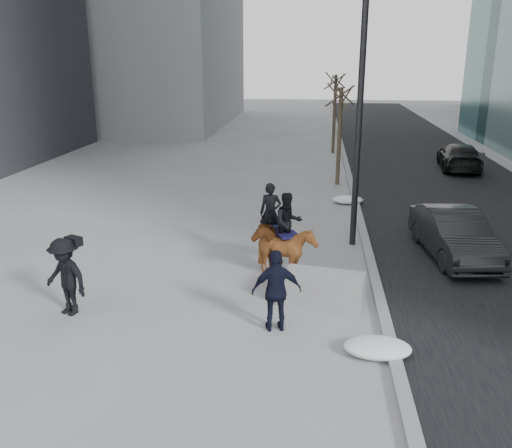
# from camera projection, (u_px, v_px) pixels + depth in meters

# --- Properties ---
(ground) EXTENTS (120.00, 120.00, 0.00)m
(ground) POSITION_uv_depth(u_px,v_px,m) (250.00, 300.00, 12.66)
(ground) COLOR gray
(ground) RESTS_ON ground
(road) EXTENTS (8.00, 90.00, 0.01)m
(road) POSITION_uv_depth(u_px,v_px,m) (456.00, 200.00, 21.41)
(road) COLOR black
(road) RESTS_ON ground
(curb) EXTENTS (0.25, 90.00, 0.12)m
(curb) POSITION_uv_depth(u_px,v_px,m) (354.00, 196.00, 21.81)
(curb) COLOR gray
(curb) RESTS_ON ground
(planter) EXTENTS (1.95, 1.23, 0.72)m
(planter) POSITION_uv_depth(u_px,v_px,m) (323.00, 289.00, 12.39)
(planter) COLOR gray
(planter) RESTS_ON ground
(car_near) EXTENTS (1.91, 4.24, 1.35)m
(car_near) POSITION_uv_depth(u_px,v_px,m) (454.00, 234.00, 15.19)
(car_near) COLOR black
(car_near) RESTS_ON ground
(car_far) EXTENTS (2.27, 4.62, 1.29)m
(car_far) POSITION_uv_depth(u_px,v_px,m) (459.00, 157.00, 26.92)
(car_far) COLOR black
(car_far) RESTS_ON ground
(tree_near) EXTENTS (1.20, 1.20, 4.65)m
(tree_near) POSITION_uv_depth(u_px,v_px,m) (340.00, 132.00, 23.30)
(tree_near) COLOR #3A3022
(tree_near) RESTS_ON ground
(tree_far) EXTENTS (1.20, 1.20, 4.92)m
(tree_far) POSITION_uv_depth(u_px,v_px,m) (335.00, 110.00, 30.92)
(tree_far) COLOR #33241E
(tree_far) RESTS_ON ground
(mounted_left) EXTENTS (0.83, 1.79, 2.30)m
(mounted_left) POSITION_uv_depth(u_px,v_px,m) (270.00, 238.00, 14.33)
(mounted_left) COLOR #481A0E
(mounted_left) RESTS_ON ground
(mounted_right) EXTENTS (1.60, 1.68, 2.23)m
(mounted_right) POSITION_uv_depth(u_px,v_px,m) (287.00, 246.00, 13.64)
(mounted_right) COLOR #4F240F
(mounted_right) RESTS_ON ground
(feeder) EXTENTS (1.09, 0.96, 1.75)m
(feeder) POSITION_uv_depth(u_px,v_px,m) (277.00, 291.00, 11.07)
(feeder) COLOR black
(feeder) RESTS_ON ground
(camera_crew) EXTENTS (1.30, 1.06, 1.75)m
(camera_crew) POSITION_uv_depth(u_px,v_px,m) (66.00, 276.00, 11.76)
(camera_crew) COLOR black
(camera_crew) RESTS_ON ground
(lamppost) EXTENTS (0.25, 1.92, 9.09)m
(lamppost) POSITION_uv_depth(u_px,v_px,m) (361.00, 73.00, 15.08)
(lamppost) COLOR black
(lamppost) RESTS_ON ground
(snow_piles) EXTENTS (1.29, 11.90, 0.33)m
(snow_piles) POSITION_uv_depth(u_px,v_px,m) (359.00, 257.00, 14.92)
(snow_piles) COLOR silver
(snow_piles) RESTS_ON ground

